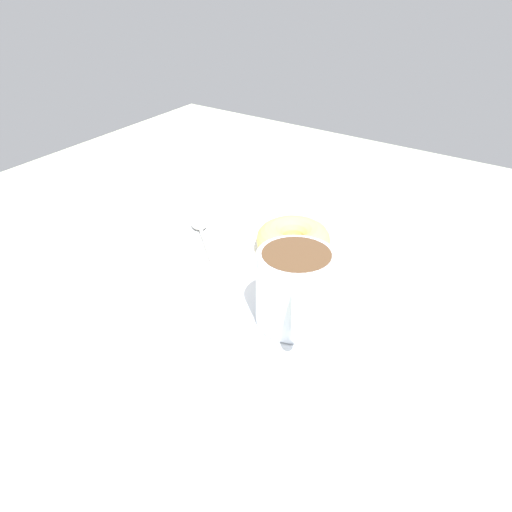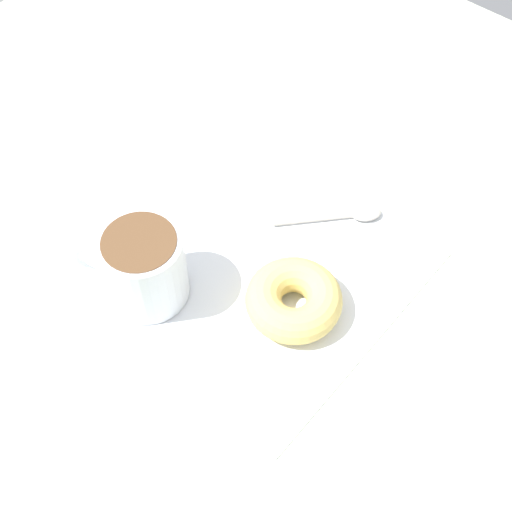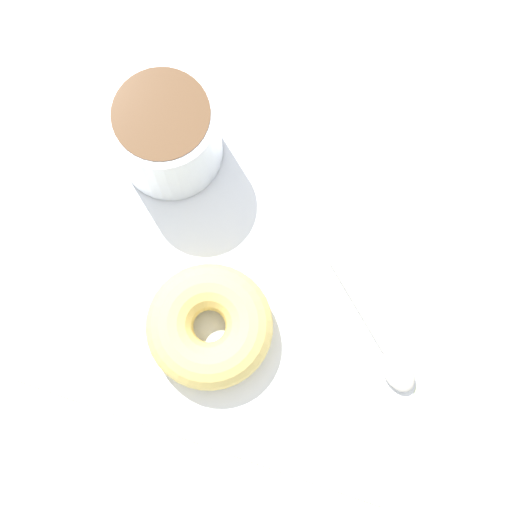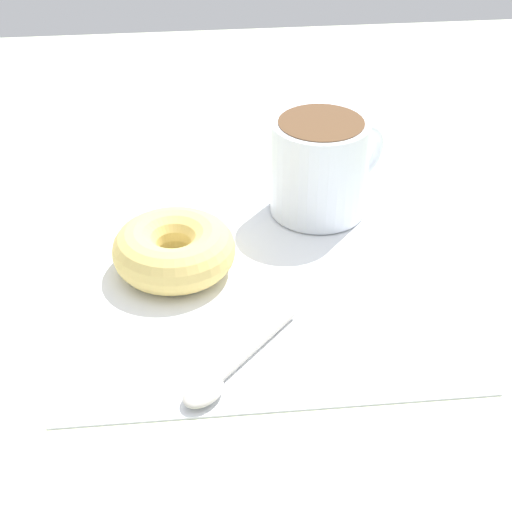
# 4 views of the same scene
# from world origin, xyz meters

# --- Properties ---
(ground_plane) EXTENTS (1.20, 1.20, 0.02)m
(ground_plane) POSITION_xyz_m (0.00, 0.00, -0.01)
(ground_plane) COLOR beige
(napkin) EXTENTS (0.32, 0.32, 0.00)m
(napkin) POSITION_xyz_m (0.02, 0.01, 0.00)
(napkin) COLOR white
(napkin) RESTS_ON ground_plane
(coffee_cup) EXTENTS (0.12, 0.09, 0.09)m
(coffee_cup) POSITION_xyz_m (-0.05, -0.10, 0.05)
(coffee_cup) COLOR silver
(coffee_cup) RESTS_ON napkin
(donut) EXTENTS (0.10, 0.10, 0.04)m
(donut) POSITION_xyz_m (0.09, -0.01, 0.02)
(donut) COLOR #E5C66B
(donut) RESTS_ON napkin
(spoon) EXTENTS (0.10, 0.11, 0.01)m
(spoon) POSITION_xyz_m (0.06, 0.13, 0.01)
(spoon) COLOR #B7B2A8
(spoon) RESTS_ON napkin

